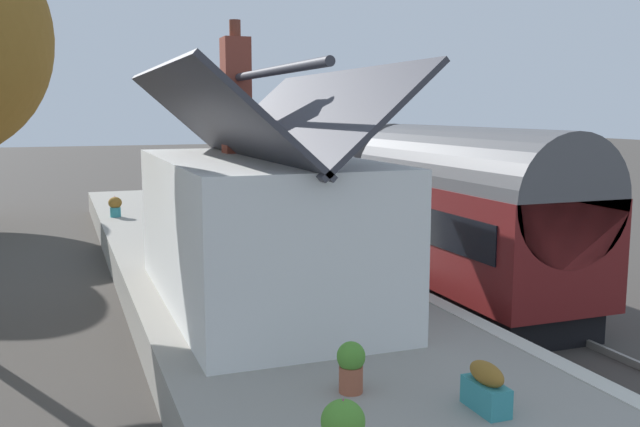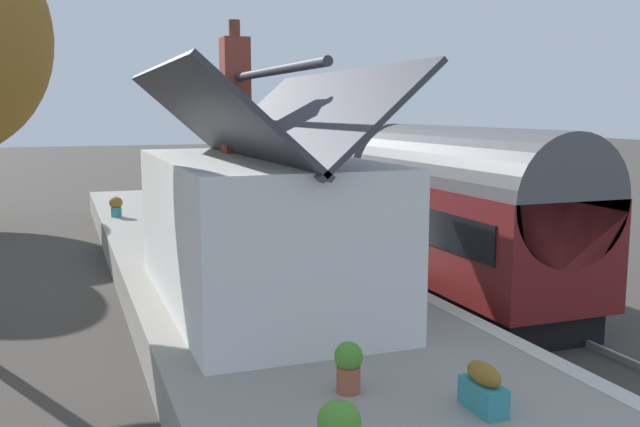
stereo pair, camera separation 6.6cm
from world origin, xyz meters
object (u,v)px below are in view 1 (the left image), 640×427
bench_mid_platform (216,208)px  planter_edge_near (115,206)px  planter_bench_left (351,365)px  planter_edge_far (219,193)px  lamp_post_platform (278,149)px  station_sign_board (265,192)px  planter_by_door (486,388)px  bench_by_lamp (198,197)px  station_building (258,223)px  train (388,196)px

bench_mid_platform → planter_edge_near: bearing=54.8°
planter_bench_left → planter_edge_far: bearing=-7.4°
lamp_post_platform → station_sign_board: (1.48, -0.00, -1.46)m
planter_by_door → planter_edge_far: bearing=-3.2°
planter_edge_far → planter_by_door: bearing=176.8°
planter_edge_near → planter_bench_left: bearing=-174.4°
planter_edge_far → station_sign_board: (-6.70, -0.03, 0.75)m
lamp_post_platform → planter_edge_near: bearing=36.5°
planter_edge_near → bench_by_lamp: bearing=-71.0°
bench_mid_platform → planter_edge_near: bench_mid_platform is taller
bench_mid_platform → planter_by_door: (-16.49, 0.06, -0.17)m
planter_edge_far → station_building: bearing=170.6°
bench_by_lamp → planter_edge_far: size_ratio=1.59×
planter_bench_left → station_building: bearing=-0.9°
station_building → station_sign_board: 8.66m
planter_edge_far → planter_edge_near: size_ratio=1.13×
lamp_post_platform → planter_edge_far: bearing=0.2°
bench_by_lamp → planter_by_door: bearing=179.7°
train → planter_by_door: bearing=160.0°
planter_by_door → station_sign_board: (14.36, -1.22, 0.88)m
station_sign_board → planter_by_door: bearing=175.2°
lamp_post_platform → station_sign_board: size_ratio=2.42×
planter_edge_near → station_sign_board: bearing=-135.3°
planter_edge_far → planter_by_door: planter_edge_far is taller
bench_mid_platform → planter_bench_left: 15.41m
station_building → planter_bench_left: station_building is taller
bench_by_lamp → planter_edge_far: bearing=-41.6°
planter_bench_left → planter_by_door: 1.80m
planter_bench_left → planter_edge_far: size_ratio=0.80×
planter_bench_left → bench_by_lamp: bearing=-4.5°
train → station_sign_board: 4.22m
planter_edge_near → station_sign_board: 6.19m
planter_bench_left → planter_edge_far: 20.09m
station_sign_board → bench_by_lamp: bearing=11.7°
train → planter_edge_near: bearing=44.1°
station_building → bench_mid_platform: 10.55m
station_building → station_sign_board: station_building is taller
train → planter_by_door: 12.05m
planter_edge_far → planter_edge_near: (-2.34, 4.29, -0.03)m
planter_edge_near → station_building: bearing=-171.9°
station_building → planter_edge_near: bearing=8.1°
bench_mid_platform → planter_by_door: bearing=179.8°
bench_by_lamp → planter_edge_near: bench_by_lamp is taller
station_building → bench_mid_platform: (10.40, -1.37, -1.11)m
station_building → bench_by_lamp: (13.74, -1.39, -1.11)m
station_building → planter_edge_far: bearing=-9.4°
bench_mid_platform → station_sign_board: (-2.13, -1.15, 0.71)m
train → station_building: bearing=133.9°
lamp_post_platform → planter_by_door: bearing=174.6°
planter_edge_far → planter_edge_near: planter_edge_far is taller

